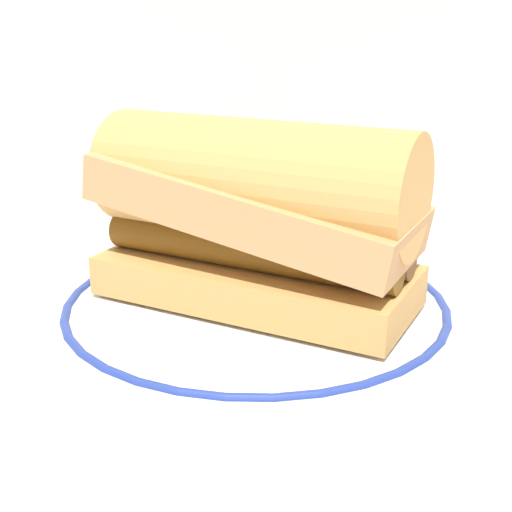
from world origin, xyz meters
TOP-DOWN VIEW (x-y plane):
  - ground_plane at (0.00, 0.00)m, footprint 1.50×1.50m
  - plate at (-0.03, 0.00)m, footprint 0.28×0.28m
  - sausage_sandwich at (-0.03, 0.00)m, footprint 0.23×0.16m
  - drinking_glass at (-0.10, 0.26)m, footprint 0.06×0.06m

SIDE VIEW (x-z plane):
  - ground_plane at x=0.00m, z-range 0.00..0.00m
  - plate at x=-0.03m, z-range 0.00..0.02m
  - drinking_glass at x=-0.10m, z-range -0.01..0.08m
  - sausage_sandwich at x=-0.03m, z-range 0.02..0.14m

